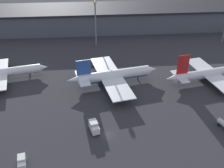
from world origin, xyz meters
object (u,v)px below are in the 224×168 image
service_vehicle_0 (22,161)px  service_vehicle_3 (94,127)px  airplane_1 (0,73)px  airplane_3 (213,73)px  airplane_2 (113,75)px

service_vehicle_0 → service_vehicle_3: size_ratio=0.85×
airplane_1 → service_vehicle_3: (39.35, -37.95, -1.27)m
airplane_3 → service_vehicle_3: 60.83m
airplane_1 → airplane_2: (48.42, -7.03, 0.48)m
airplane_1 → airplane_2: bearing=-19.7°
service_vehicle_3 → airplane_3: bearing=105.4°
service_vehicle_0 → service_vehicle_3: (21.06, 13.00, 0.45)m
airplane_3 → airplane_1: bearing=163.9°
airplane_3 → service_vehicle_0: 85.57m
service_vehicle_3 → service_vehicle_0: bearing=-72.9°
airplane_2 → airplane_3: bearing=-12.1°
airplane_3 → service_vehicle_3: (-52.68, -30.39, -1.29)m
airplane_2 → service_vehicle_3: bearing=-117.8°
airplane_1 → service_vehicle_0: airplane_1 is taller
airplane_2 → service_vehicle_0: (-30.12, -43.91, -2.19)m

